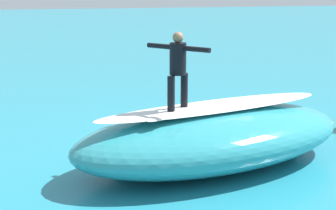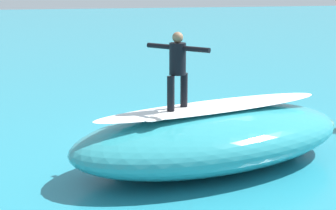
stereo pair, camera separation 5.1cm
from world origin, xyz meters
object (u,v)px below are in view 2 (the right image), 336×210
object	(u,v)px
surfboard_riding	(177,111)
surfer_riding	(178,65)
surfer_paddling	(162,124)
surfboard_paddling	(161,132)

from	to	relation	value
surfboard_riding	surfer_riding	distance (m)	0.98
surfer_riding	surfboard_riding	bearing A→B (deg)	-42.15
surfer_paddling	surfboard_riding	bearing A→B (deg)	29.08
surfboard_riding	surfer_riding	xyz separation A→B (m)	(-0.00, 0.00, 0.98)
surfboard_riding	surfboard_paddling	distance (m)	3.30
surfboard_riding	surfer_paddling	world-z (taller)	surfboard_riding
surfer_riding	surfboard_paddling	size ratio (longest dim) A/B	0.70
surfboard_riding	surfboard_paddling	xyz separation A→B (m)	(-0.25, -3.02, -1.31)
surfboard_riding	surfboard_paddling	size ratio (longest dim) A/B	0.93
surfboard_riding	surfer_riding	world-z (taller)	surfer_riding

